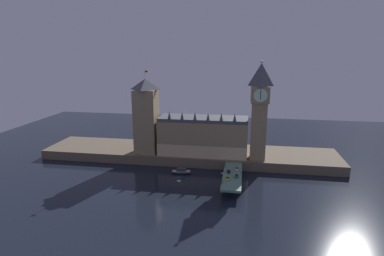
{
  "coord_description": "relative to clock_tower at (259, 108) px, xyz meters",
  "views": [
    {
      "loc": [
        40.4,
        -191.27,
        80.64
      ],
      "look_at": [
        5.36,
        20.0,
        28.51
      ],
      "focal_mm": 30.0,
      "sensor_mm": 36.0,
      "label": 1
    }
  ],
  "objects": [
    {
      "name": "embankment",
      "position": [
        -50.5,
        12.38,
        -39.07
      ],
      "size": [
        220.0,
        42.0,
        6.72
      ],
      "color": "brown",
      "rests_on": "ground_plane"
    },
    {
      "name": "car_northbound_trail",
      "position": [
        -18.32,
        -39.36,
        -35.79
      ],
      "size": [
        2.08,
        4.29,
        1.32
      ],
      "color": "yellow",
      "rests_on": "bridge"
    },
    {
      "name": "boat_upstream",
      "position": [
        -50.21,
        -19.99,
        -41.02
      ],
      "size": [
        13.98,
        6.22,
        3.84
      ],
      "color": "#1E2842",
      "rests_on": "ground_plane"
    },
    {
      "name": "street_lamp_near",
      "position": [
        -21.26,
        -46.34,
        -32.06
      ],
      "size": [
        1.34,
        0.6,
        6.95
      ],
      "color": "#2D3333",
      "rests_on": "bridge"
    },
    {
      "name": "pedestrian_mid_walk",
      "position": [
        -10.7,
        -29.02,
        -35.56
      ],
      "size": [
        0.38,
        0.38,
        1.61
      ],
      "color": "black",
      "rests_on": "bridge"
    },
    {
      "name": "victoria_tower",
      "position": [
        -80.55,
        2.75,
        -8.51
      ],
      "size": [
        16.06,
        16.06,
        60.13
      ],
      "color": "#8E7A56",
      "rests_on": "embankment"
    },
    {
      "name": "pedestrian_far_rail",
      "position": [
        -20.86,
        -19.58,
        -35.45
      ],
      "size": [
        0.38,
        0.38,
        1.8
      ],
      "color": "black",
      "rests_on": "bridge"
    },
    {
      "name": "parliament_hall",
      "position": [
        -38.9,
        5.36,
        -22.17
      ],
      "size": [
        63.44,
        23.34,
        32.59
      ],
      "color": "#8E7A56",
      "rests_on": "embankment"
    },
    {
      "name": "ground_plane",
      "position": [
        -50.5,
        -26.62,
        -42.43
      ],
      "size": [
        400.0,
        400.0,
        0.0
      ],
      "primitive_type": "plane",
      "color": "black"
    },
    {
      "name": "car_northbound_lead",
      "position": [
        -18.32,
        -27.78,
        -35.75
      ],
      "size": [
        2.08,
        4.47,
        1.4
      ],
      "color": "black",
      "rests_on": "bridge"
    },
    {
      "name": "pedestrian_near_rail",
      "position": [
        -20.86,
        -43.83,
        -35.57
      ],
      "size": [
        0.38,
        0.38,
        1.58
      ],
      "color": "black",
      "rests_on": "bridge"
    },
    {
      "name": "bridge",
      "position": [
        -15.78,
        -31.62,
        -37.95
      ],
      "size": [
        11.54,
        46.0,
        6.02
      ],
      "color": "slate",
      "rests_on": "ground_plane"
    },
    {
      "name": "car_southbound_trail",
      "position": [
        -13.24,
        -22.62,
        -35.72
      ],
      "size": [
        2.08,
        4.15,
        1.46
      ],
      "color": "silver",
      "rests_on": "bridge"
    },
    {
      "name": "car_southbound_lead",
      "position": [
        -13.24,
        -34.78,
        -35.67
      ],
      "size": [
        2.04,
        3.93,
        1.57
      ],
      "color": "#235633",
      "rests_on": "bridge"
    },
    {
      "name": "clock_tower",
      "position": [
        0.0,
        0.0,
        0.0
      ],
      "size": [
        12.59,
        12.7,
        67.44
      ],
      "color": "#8E7A56",
      "rests_on": "embankment"
    }
  ]
}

